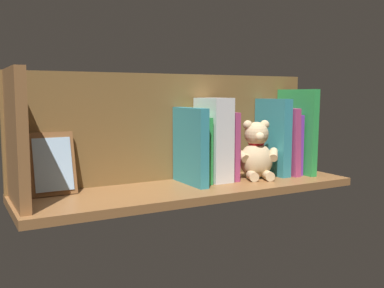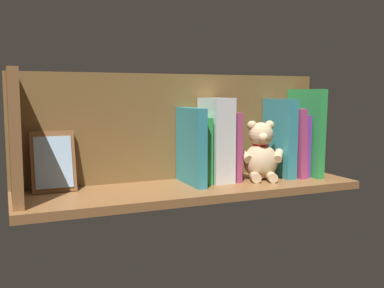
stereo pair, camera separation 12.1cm
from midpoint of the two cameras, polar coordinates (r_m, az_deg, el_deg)
The scene contains 13 objects.
ground_plane at distance 123.44cm, azimuth 2.83°, elevation -5.86°, with size 94.33×27.24×2.20cm, color brown.
shelf_back_panel at distance 131.28cm, azimuth 0.70°, elevation 2.22°, with size 94.33×1.50×31.03cm, color brown.
shelf_side_divider at distance 109.11cm, azimuth -18.98°, elevation 1.01°, with size 2.40×21.24×31.03cm, color brown.
book_0 at distance 143.82cm, azimuth 16.69°, elevation 1.44°, with size 2.17×17.19×26.66cm, color green.
book_1 at distance 143.75cm, azimuth 15.45°, elevation -0.10°, with size 1.66×14.09×18.78cm, color purple.
book_2 at distance 141.50cm, azimuth 14.80°, elevation 0.24°, with size 2.19×15.44×20.83cm, color #B23F72.
book_3 at distance 139.67cm, azimuth 13.62°, elevation 0.79°, with size 3.13×14.58×23.73cm, color teal.
teddy_bear at distance 133.30cm, azimuth 11.44°, elevation -1.24°, with size 13.31×13.32×17.43cm.
book_4 at distance 131.49cm, azimuth 7.50°, elevation -0.27°, with size 1.72×12.56×19.90cm, color #B23F72.
dictionary_thick_white at distance 128.72cm, azimuth 5.81°, elevation 0.55°, with size 6.14×12.95×24.09cm, color silver.
book_5 at distance 126.85cm, azimuth 3.69°, elevation -0.74°, with size 2.84×12.63×18.71cm, color green.
book_6 at distance 123.48cm, azimuth 2.67°, elevation -0.29°, with size 2.63×16.43×21.44cm, color teal.
picture_frame_leaning at distance 118.11cm, azimuth -14.65°, elevation -2.26°, with size 11.13×5.38×15.82cm.
Camera 2 is at (47.39, 111.07, 25.20)cm, focal length 41.47 mm.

